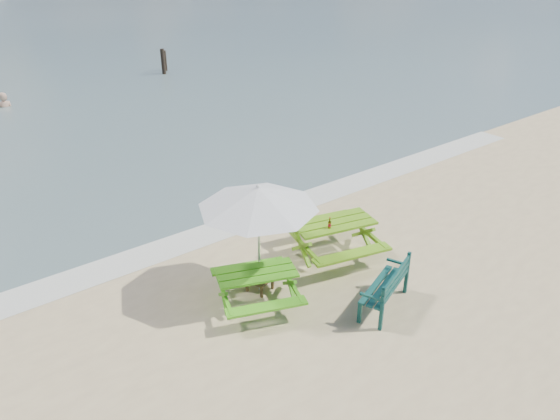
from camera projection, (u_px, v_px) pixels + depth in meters
foam_strip at (226, 228)px, 13.00m from camera, size 22.00×0.90×0.01m
picnic_table_left at (257, 288)px, 10.22m from camera, size 1.95×2.05×0.70m
picnic_table_right at (333, 239)px, 11.73m from camera, size 2.13×2.27×0.82m
park_bench at (383, 295)px, 10.15m from camera, size 1.48×0.96×0.87m
side_table at (260, 283)px, 10.69m from camera, size 0.56×0.56×0.29m
patio_umbrella at (258, 198)px, 9.84m from camera, size 2.81×2.81×2.22m
beer_bottle at (330, 225)px, 11.25m from camera, size 0.06×0.06×0.25m
swimmer at (6, 114)px, 22.23m from camera, size 0.70×0.50×1.81m
mooring_pilings at (164, 63)px, 27.23m from camera, size 0.59×0.79×1.43m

